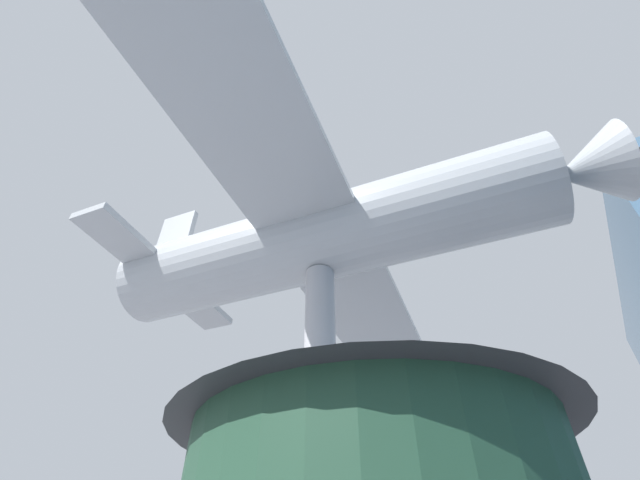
# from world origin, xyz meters

# --- Properties ---
(support_pylon_central) EXTENTS (0.63, 0.63, 7.27)m
(support_pylon_central) POSITION_xyz_m (0.00, 0.00, 3.64)
(support_pylon_central) COLOR #B7B7BC
(support_pylon_central) RESTS_ON ground_plane
(suspended_airplane) EXTENTS (17.31, 12.14, 3.39)m
(suspended_airplane) POSITION_xyz_m (-0.04, 0.25, 8.26)
(suspended_airplane) COLOR #B2B7BC
(suspended_airplane) RESTS_ON support_pylon_central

